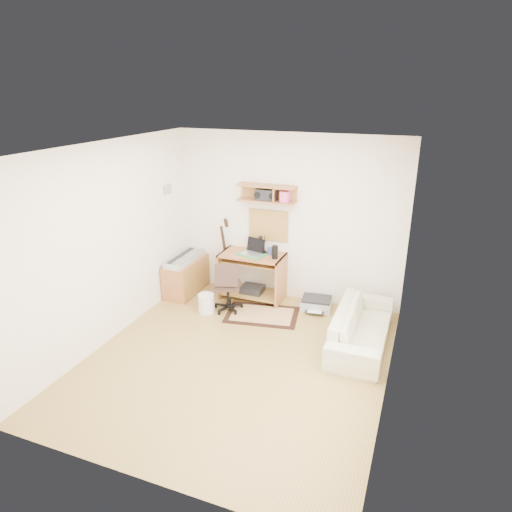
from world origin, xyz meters
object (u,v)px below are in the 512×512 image
at_px(desk, 252,276).
at_px(task_chair, 228,285).
at_px(sofa, 362,321).
at_px(printer, 316,304).
at_px(cabinet, 186,276).

distance_m(desk, task_chair, 0.56).
relative_size(task_chair, sofa, 0.49).
height_order(task_chair, sofa, task_chair).
bearing_deg(task_chair, printer, 3.89).
distance_m(desk, cabinet, 1.13).
bearing_deg(cabinet, task_chair, -20.99).
height_order(cabinet, sofa, sofa).
distance_m(task_chair, printer, 1.39).
xyz_separation_m(desk, sofa, (1.85, -0.78, -0.04)).
relative_size(desk, sofa, 0.59).
height_order(task_chair, cabinet, task_chair).
xyz_separation_m(desk, task_chair, (-0.19, -0.53, 0.04)).
distance_m(cabinet, sofa, 3.02).
height_order(cabinet, printer, cabinet).
bearing_deg(cabinet, printer, 4.34).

